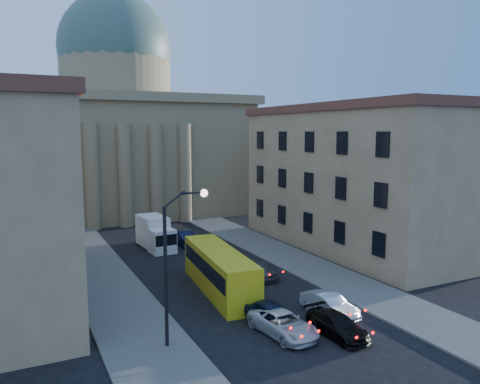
{
  "coord_description": "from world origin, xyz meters",
  "views": [
    {
      "loc": [
        -14.76,
        -16.02,
        12.02
      ],
      "look_at": [
        0.75,
        15.58,
        7.44
      ],
      "focal_mm": 35.0,
      "sensor_mm": 36.0,
      "label": 1
    }
  ],
  "objects_px": {
    "city_bus": "(219,269)",
    "street_lamp": "(175,255)",
    "box_truck": "(155,234)",
    "car_left_near": "(272,315)",
    "car_right_near": "(329,305)"
  },
  "relations": [
    {
      "from": "car_right_near",
      "to": "box_truck",
      "type": "xyz_separation_m",
      "value": [
        -5.33,
        22.18,
        0.84
      ]
    },
    {
      "from": "street_lamp",
      "to": "city_bus",
      "type": "height_order",
      "value": "street_lamp"
    },
    {
      "from": "car_left_near",
      "to": "car_right_near",
      "type": "xyz_separation_m",
      "value": [
        4.3,
        -0.02,
        -0.05
      ]
    },
    {
      "from": "car_right_near",
      "to": "car_left_near",
      "type": "bearing_deg",
      "value": 173.18
    },
    {
      "from": "car_right_near",
      "to": "city_bus",
      "type": "distance_m",
      "value": 8.83
    },
    {
      "from": "car_left_near",
      "to": "city_bus",
      "type": "xyz_separation_m",
      "value": [
        -0.32,
        7.43,
        0.93
      ]
    },
    {
      "from": "street_lamp",
      "to": "city_bus",
      "type": "xyz_separation_m",
      "value": [
        5.85,
        7.32,
        -3.59
      ]
    },
    {
      "from": "car_left_near",
      "to": "car_right_near",
      "type": "distance_m",
      "value": 4.3
    },
    {
      "from": "city_bus",
      "to": "box_truck",
      "type": "bearing_deg",
      "value": 98.6
    },
    {
      "from": "car_left_near",
      "to": "city_bus",
      "type": "distance_m",
      "value": 7.5
    },
    {
      "from": "city_bus",
      "to": "street_lamp",
      "type": "bearing_deg",
      "value": -122.81
    },
    {
      "from": "car_left_near",
      "to": "city_bus",
      "type": "relative_size",
      "value": 0.4
    },
    {
      "from": "street_lamp",
      "to": "box_truck",
      "type": "xyz_separation_m",
      "value": [
        5.14,
        22.04,
        -3.73
      ]
    },
    {
      "from": "box_truck",
      "to": "car_right_near",
      "type": "bearing_deg",
      "value": -80.41
    },
    {
      "from": "box_truck",
      "to": "car_left_near",
      "type": "bearing_deg",
      "value": -91.26
    }
  ]
}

